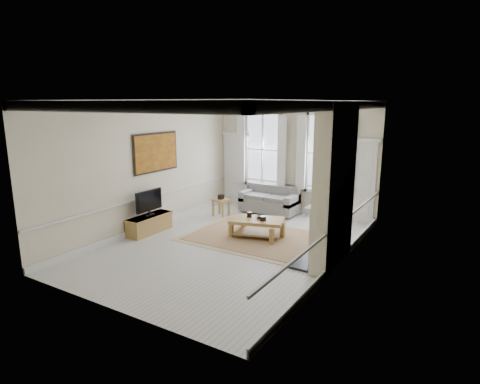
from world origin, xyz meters
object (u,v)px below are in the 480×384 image
Objects in this scene: side_table at (221,203)px; tv_stand at (150,224)px; coffee_table at (257,222)px; sofa at (270,202)px.

side_table is 0.39× the size of tv_stand.
coffee_table is 2.84m from tv_stand.
tv_stand is (-1.81, -3.41, -0.12)m from sofa.
coffee_table is at bearing 23.23° from tv_stand.
side_table reaches higher than tv_stand.
coffee_table is at bearing -32.27° from side_table.
tv_stand is at bearing -106.84° from side_table.
coffee_table is at bearing -70.79° from sofa.
sofa is at bearing 91.64° from coffee_table.
sofa is 2.43m from coffee_table.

